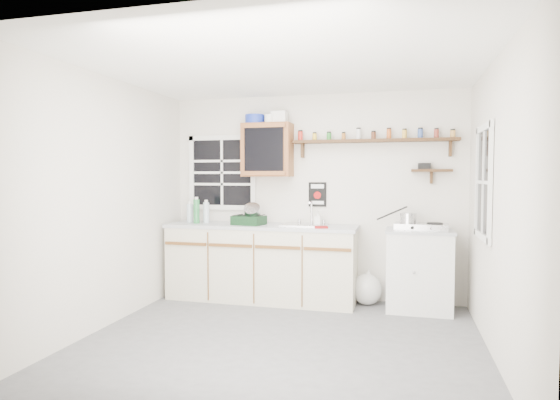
% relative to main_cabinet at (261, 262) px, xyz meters
% --- Properties ---
extents(room, '(3.64, 3.24, 2.54)m').
position_rel_main_cabinet_xyz_m(room, '(0.58, -1.30, 0.79)').
color(room, '#525255').
rests_on(room, ground).
extents(main_cabinet, '(2.31, 0.63, 0.92)m').
position_rel_main_cabinet_xyz_m(main_cabinet, '(0.00, 0.00, 0.00)').
color(main_cabinet, beige).
rests_on(main_cabinet, floor).
extents(right_cabinet, '(0.73, 0.57, 0.91)m').
position_rel_main_cabinet_xyz_m(right_cabinet, '(1.83, 0.03, -0.01)').
color(right_cabinet, silver).
rests_on(right_cabinet, floor).
extents(sink, '(0.52, 0.44, 0.29)m').
position_rel_main_cabinet_xyz_m(sink, '(0.54, 0.01, 0.47)').
color(sink, '#B6B6BB').
rests_on(sink, main_cabinet).
extents(upper_cabinet, '(0.60, 0.32, 0.65)m').
position_rel_main_cabinet_xyz_m(upper_cabinet, '(0.03, 0.14, 1.36)').
color(upper_cabinet, brown).
rests_on(upper_cabinet, wall_back).
extents(upper_cabinet_clutter, '(0.52, 0.24, 0.14)m').
position_rel_main_cabinet_xyz_m(upper_cabinet_clutter, '(0.00, 0.14, 1.75)').
color(upper_cabinet_clutter, '#182D9E').
rests_on(upper_cabinet_clutter, upper_cabinet).
extents(spice_shelf, '(1.91, 0.18, 0.34)m').
position_rel_main_cabinet_xyz_m(spice_shelf, '(1.31, 0.21, 1.47)').
color(spice_shelf, '#321A0D').
rests_on(spice_shelf, wall_back).
extents(secondary_shelf, '(0.45, 0.16, 0.24)m').
position_rel_main_cabinet_xyz_m(secondary_shelf, '(1.94, 0.22, 1.12)').
color(secondary_shelf, '#321A0D').
rests_on(secondary_shelf, wall_back).
extents(warning_sign, '(0.22, 0.02, 0.30)m').
position_rel_main_cabinet_xyz_m(warning_sign, '(0.63, 0.29, 0.82)').
color(warning_sign, black).
rests_on(warning_sign, wall_back).
extents(window_back, '(0.93, 0.03, 0.98)m').
position_rel_main_cabinet_xyz_m(window_back, '(-0.62, 0.29, 1.09)').
color(window_back, black).
rests_on(window_back, wall_back).
extents(window_right, '(0.03, 0.78, 1.08)m').
position_rel_main_cabinet_xyz_m(window_right, '(2.37, -0.75, 0.99)').
color(window_right, black).
rests_on(window_right, wall_back).
extents(water_bottles, '(0.30, 0.15, 0.33)m').
position_rel_main_cabinet_xyz_m(water_bottles, '(-0.83, -0.01, 0.60)').
color(water_bottles, '#ACC0CA').
rests_on(water_bottles, main_cabinet).
extents(dish_rack, '(0.40, 0.33, 0.27)m').
position_rel_main_cabinet_xyz_m(dish_rack, '(-0.13, -0.05, 0.55)').
color(dish_rack, black).
rests_on(dish_rack, main_cabinet).
extents(soap_bottle, '(0.09, 0.09, 0.17)m').
position_rel_main_cabinet_xyz_m(soap_bottle, '(0.68, 0.05, 0.54)').
color(soap_bottle, silver).
rests_on(soap_bottle, main_cabinet).
extents(rag, '(0.18, 0.17, 0.02)m').
position_rel_main_cabinet_xyz_m(rag, '(0.76, -0.19, 0.47)').
color(rag, maroon).
rests_on(rag, main_cabinet).
extents(hotplate, '(0.59, 0.36, 0.08)m').
position_rel_main_cabinet_xyz_m(hotplate, '(1.85, 0.01, 0.49)').
color(hotplate, '#B6B6BB').
rests_on(hotplate, right_cabinet).
extents(saucepan, '(0.44, 0.23, 0.19)m').
position_rel_main_cabinet_xyz_m(saucepan, '(1.71, 0.01, 0.58)').
color(saucepan, '#B6B6BB').
rests_on(saucepan, hotplate).
extents(trash_bag, '(0.38, 0.35, 0.44)m').
position_rel_main_cabinet_xyz_m(trash_bag, '(1.26, 0.10, -0.27)').
color(trash_bag, silver).
rests_on(trash_bag, floor).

